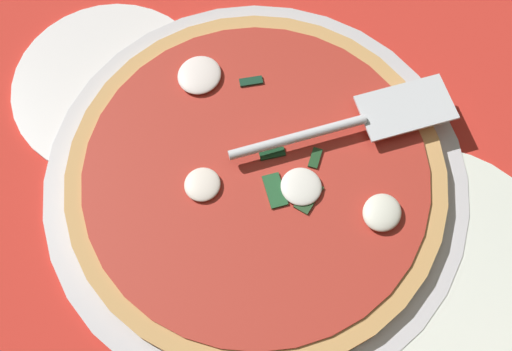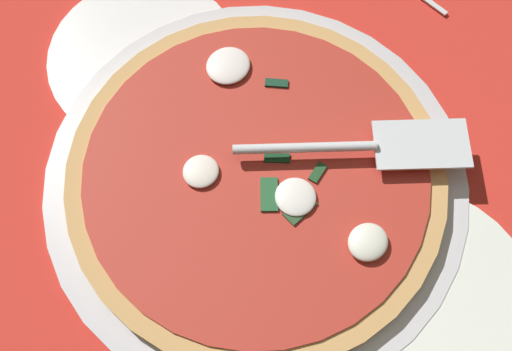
% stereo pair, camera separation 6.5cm
% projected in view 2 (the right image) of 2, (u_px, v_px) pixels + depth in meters
% --- Properties ---
extents(ground_plane, '(1.03, 1.03, 0.01)m').
position_uv_depth(ground_plane, '(232.00, 226.00, 0.66)').
color(ground_plane, red).
extents(pizza_pan, '(0.44, 0.44, 0.01)m').
position_uv_depth(pizza_pan, '(256.00, 181.00, 0.67)').
color(pizza_pan, silver).
rests_on(pizza_pan, ground_plane).
extents(dinner_plate_left, '(0.22, 0.22, 0.01)m').
position_uv_depth(dinner_plate_left, '(144.00, 58.00, 0.73)').
color(dinner_plate_left, white).
rests_on(dinner_plate_left, ground_plane).
extents(dinner_plate_right, '(0.25, 0.25, 0.01)m').
position_uv_depth(dinner_plate_right, '(414.00, 305.00, 0.62)').
color(dinner_plate_right, silver).
rests_on(dinner_plate_right, ground_plane).
extents(pizza, '(0.39, 0.39, 0.03)m').
position_uv_depth(pizza, '(257.00, 176.00, 0.66)').
color(pizza, tan).
rests_on(pizza, pizza_pan).
extents(pizza_server, '(0.18, 0.21, 0.01)m').
position_uv_depth(pizza_server, '(365.00, 145.00, 0.64)').
color(pizza_server, silver).
rests_on(pizza_server, pizza).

